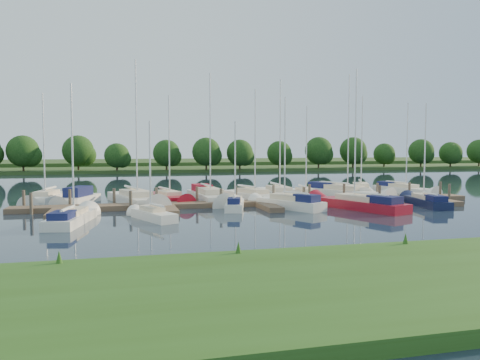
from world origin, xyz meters
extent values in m
plane|color=#192533|center=(0.00, 0.00, 0.00)|extent=(260.00, 260.00, 0.00)
cube|color=#274C15|center=(0.00, -16.00, 0.25)|extent=(90.00, 10.00, 0.50)
cube|color=brown|center=(0.00, 8.00, 0.20)|extent=(40.00, 2.00, 0.40)
cube|color=brown|center=(-16.00, 5.00, 0.20)|extent=(1.20, 4.00, 0.40)
cube|color=brown|center=(-8.00, 5.00, 0.20)|extent=(1.20, 4.00, 0.40)
cube|color=brown|center=(0.00, 5.00, 0.20)|extent=(1.20, 4.00, 0.40)
cube|color=brown|center=(8.00, 5.00, 0.20)|extent=(1.20, 4.00, 0.40)
cube|color=brown|center=(16.00, 5.00, 0.20)|extent=(1.20, 4.00, 0.40)
cylinder|color=#473D33|center=(-19.00, 9.30, 0.60)|extent=(0.24, 0.24, 2.00)
cylinder|color=#473D33|center=(-15.55, 9.30, 0.60)|extent=(0.24, 0.24, 2.00)
cylinder|color=#473D33|center=(-12.09, 9.30, 0.60)|extent=(0.24, 0.24, 2.00)
cylinder|color=#473D33|center=(-8.64, 9.30, 0.60)|extent=(0.24, 0.24, 2.00)
cylinder|color=#473D33|center=(-5.18, 9.30, 0.60)|extent=(0.24, 0.24, 2.00)
cylinder|color=#473D33|center=(-1.73, 9.30, 0.60)|extent=(0.24, 0.24, 2.00)
cylinder|color=#473D33|center=(1.73, 9.30, 0.60)|extent=(0.24, 0.24, 2.00)
cylinder|color=#473D33|center=(5.18, 9.30, 0.60)|extent=(0.24, 0.24, 2.00)
cylinder|color=#473D33|center=(8.64, 9.30, 0.60)|extent=(0.24, 0.24, 2.00)
cylinder|color=#473D33|center=(12.09, 9.30, 0.60)|extent=(0.24, 0.24, 2.00)
cylinder|color=#473D33|center=(15.55, 9.30, 0.60)|extent=(0.24, 0.24, 2.00)
cylinder|color=#473D33|center=(19.00, 9.30, 0.60)|extent=(0.24, 0.24, 2.00)
cylinder|color=#473D33|center=(-18.00, 6.70, 0.60)|extent=(0.24, 0.24, 2.00)
cylinder|color=#473D33|center=(-10.80, 6.70, 0.60)|extent=(0.24, 0.24, 2.00)
cylinder|color=#473D33|center=(-3.60, 6.70, 0.60)|extent=(0.24, 0.24, 2.00)
cylinder|color=#473D33|center=(3.60, 6.70, 0.60)|extent=(0.24, 0.24, 2.00)
cylinder|color=#473D33|center=(10.80, 6.70, 0.60)|extent=(0.24, 0.24, 2.00)
cylinder|color=#473D33|center=(18.00, 6.70, 0.60)|extent=(0.24, 0.24, 2.00)
cube|color=#274219|center=(0.00, 75.00, 0.30)|extent=(180.00, 30.00, 0.60)
cube|color=#355224|center=(0.00, 100.00, 0.70)|extent=(220.00, 40.00, 1.40)
cylinder|color=#38281C|center=(-28.96, 61.64, 1.25)|extent=(0.36, 0.36, 2.51)
sphere|color=black|center=(-28.96, 61.64, 4.32)|extent=(5.85, 5.85, 5.85)
sphere|color=black|center=(-27.71, 61.84, 3.48)|extent=(4.18, 4.18, 4.18)
cylinder|color=#38281C|center=(-20.36, 61.99, 1.42)|extent=(0.36, 0.36, 2.83)
sphere|color=black|center=(-20.36, 61.99, 4.87)|extent=(6.60, 6.60, 6.60)
sphere|color=black|center=(-18.94, 62.19, 3.93)|extent=(4.72, 4.72, 4.72)
cylinder|color=#38281C|center=(-12.17, 63.01, 1.12)|extent=(0.36, 0.36, 2.24)
sphere|color=black|center=(-12.17, 63.01, 3.85)|extent=(5.22, 5.22, 5.22)
sphere|color=black|center=(-11.05, 63.21, 3.11)|extent=(3.73, 3.73, 3.73)
cylinder|color=#38281C|center=(-3.64, 62.28, 1.37)|extent=(0.36, 0.36, 2.74)
sphere|color=black|center=(-3.64, 62.28, 4.71)|extent=(6.39, 6.39, 6.39)
sphere|color=black|center=(-2.27, 62.48, 3.80)|extent=(4.56, 4.56, 4.56)
cylinder|color=#38281C|center=(5.10, 62.40, 1.17)|extent=(0.36, 0.36, 2.34)
sphere|color=black|center=(5.10, 62.40, 4.04)|extent=(5.47, 5.47, 5.47)
sphere|color=black|center=(6.27, 62.60, 3.26)|extent=(3.91, 3.91, 3.91)
cylinder|color=#38281C|center=(11.55, 60.08, 1.38)|extent=(0.36, 0.36, 2.76)
sphere|color=black|center=(11.55, 60.08, 4.76)|extent=(6.45, 6.45, 6.45)
sphere|color=black|center=(12.93, 60.28, 3.84)|extent=(4.60, 4.60, 4.60)
cylinder|color=#38281C|center=(20.22, 61.18, 1.28)|extent=(0.36, 0.36, 2.55)
sphere|color=black|center=(20.22, 61.18, 4.39)|extent=(5.95, 5.95, 5.95)
sphere|color=black|center=(21.49, 61.38, 3.54)|extent=(4.25, 4.25, 4.25)
cylinder|color=#38281C|center=(27.83, 61.86, 1.00)|extent=(0.36, 0.36, 1.99)
sphere|color=black|center=(27.83, 61.86, 3.43)|extent=(4.65, 4.65, 4.65)
sphere|color=black|center=(28.83, 62.06, 2.77)|extent=(3.32, 3.32, 3.32)
cylinder|color=#38281C|center=(35.96, 61.29, 1.14)|extent=(0.36, 0.36, 2.28)
sphere|color=black|center=(35.96, 61.29, 3.93)|extent=(5.33, 5.33, 5.33)
sphere|color=black|center=(37.10, 61.49, 3.17)|extent=(3.81, 3.81, 3.81)
cylinder|color=#38281C|center=(45.47, 60.94, 1.20)|extent=(0.36, 0.36, 2.40)
sphere|color=black|center=(45.47, 60.94, 4.14)|extent=(5.60, 5.60, 5.60)
sphere|color=black|center=(46.67, 61.14, 3.34)|extent=(4.00, 4.00, 4.00)
cylinder|color=#38281C|center=(53.29, 62.27, 1.18)|extent=(0.36, 0.36, 2.37)
sphere|color=black|center=(53.29, 62.27, 4.08)|extent=(5.52, 5.52, 5.52)
sphere|color=black|center=(54.48, 62.47, 3.29)|extent=(3.95, 3.95, 3.95)
cylinder|color=#38281C|center=(61.69, 62.28, 1.28)|extent=(0.36, 0.36, 2.56)
sphere|color=black|center=(61.69, 62.28, 4.40)|extent=(5.97, 5.97, 5.97)
sphere|color=black|center=(62.97, 62.48, 3.55)|extent=(4.26, 4.26, 4.26)
cube|color=white|center=(-18.02, 14.77, 0.15)|extent=(3.16, 6.95, 1.08)
cone|color=white|center=(-18.68, 11.48, 0.15)|extent=(1.38, 2.49, 0.94)
cube|color=beige|center=(-18.09, 14.45, 0.84)|extent=(1.98, 3.24, 0.49)
cylinder|color=silver|center=(-18.15, 14.12, 5.22)|extent=(0.12, 0.12, 9.06)
cylinder|color=silver|center=(-17.89, 15.43, 1.23)|extent=(0.69, 2.98, 0.10)
cylinder|color=white|center=(-17.89, 15.43, 1.23)|extent=(0.72, 2.67, 0.20)
cube|color=white|center=(-15.21, 12.77, 0.15)|extent=(3.61, 5.61, 1.08)
cone|color=white|center=(-16.20, 10.29, 0.15)|extent=(1.41, 1.81, 0.88)
cube|color=#141946|center=(-15.21, 12.77, 1.03)|extent=(2.39, 3.25, 0.97)
cube|color=white|center=(-10.43, 11.75, 0.15)|extent=(4.83, 9.00, 1.22)
cone|color=white|center=(-9.17, 7.60, 0.15)|extent=(2.04, 3.25, 1.21)
cube|color=beige|center=(-10.30, 11.34, 0.94)|extent=(2.87, 4.26, 0.55)
cylinder|color=silver|center=(-10.18, 10.92, 6.63)|extent=(0.12, 0.12, 11.70)
cylinder|color=silver|center=(-10.68, 12.58, 1.39)|extent=(1.22, 3.76, 0.10)
cylinder|color=white|center=(-10.68, 12.58, 1.39)|extent=(1.19, 3.38, 0.20)
cube|color=maroon|center=(-7.43, 12.93, 0.15)|extent=(3.67, 6.95, 1.00)
cone|color=maroon|center=(-6.50, 9.71, 0.15)|extent=(1.55, 2.51, 0.94)
cube|color=beige|center=(-7.34, 12.61, 0.77)|extent=(2.19, 3.28, 0.46)
cylinder|color=silver|center=(-7.24, 12.28, 5.15)|extent=(0.12, 0.12, 9.03)
cylinder|color=silver|center=(-7.62, 13.57, 1.14)|extent=(0.94, 2.92, 0.10)
cylinder|color=white|center=(-7.62, 13.57, 1.14)|extent=(0.94, 2.63, 0.20)
cube|color=white|center=(-3.76, 11.87, 0.15)|extent=(2.96, 8.16, 1.26)
cone|color=white|center=(-3.40, 7.90, 0.15)|extent=(1.37, 2.89, 1.12)
cube|color=beige|center=(-3.73, 11.47, 0.98)|extent=(2.00, 3.73, 0.57)
cube|color=maroon|center=(-3.97, 14.10, 1.09)|extent=(1.78, 2.53, 0.63)
cylinder|color=silver|center=(-3.69, 11.08, 6.19)|extent=(0.12, 0.12, 10.78)
cylinder|color=silver|center=(-3.84, 12.67, 1.43)|extent=(0.43, 3.59, 0.10)
cylinder|color=white|center=(-3.84, 12.67, 1.43)|extent=(0.49, 3.20, 0.20)
cube|color=white|center=(0.39, 12.13, 0.15)|extent=(4.18, 7.40, 1.10)
cone|color=white|center=(1.53, 8.75, 0.15)|extent=(1.75, 2.69, 1.00)
cube|color=beige|center=(0.50, 11.80, 0.85)|extent=(2.45, 3.52, 0.50)
cylinder|color=silver|center=(0.62, 11.46, 5.52)|extent=(0.12, 0.12, 9.64)
cylinder|color=silver|center=(0.16, 12.81, 1.25)|extent=(1.12, 3.07, 0.10)
cylinder|color=white|center=(0.16, 12.81, 1.25)|extent=(1.10, 2.77, 0.20)
cube|color=white|center=(3.46, 13.37, 0.15)|extent=(2.44, 8.03, 1.17)
cone|color=white|center=(3.36, 9.38, 0.15)|extent=(1.19, 2.82, 1.12)
cube|color=beige|center=(3.45, 12.97, 0.90)|extent=(1.77, 3.63, 0.53)
cylinder|color=silver|center=(3.44, 12.57, 6.13)|extent=(0.12, 0.12, 10.76)
cylinder|color=silver|center=(3.49, 14.16, 1.33)|extent=(0.20, 3.59, 0.10)
cylinder|color=white|center=(3.49, 14.16, 1.33)|extent=(0.28, 3.19, 0.20)
cube|color=white|center=(6.19, 13.09, 0.15)|extent=(2.34, 6.37, 0.95)
cone|color=white|center=(5.89, 9.99, 0.15)|extent=(1.08, 2.26, 0.87)
cube|color=beige|center=(6.16, 12.78, 0.74)|extent=(1.58, 2.92, 0.43)
cylinder|color=silver|center=(6.13, 12.47, 4.81)|extent=(0.12, 0.12, 8.41)
cylinder|color=silver|center=(6.25, 13.71, 1.08)|extent=(0.37, 2.80, 0.10)
cylinder|color=white|center=(6.25, 13.71, 1.08)|extent=(0.44, 2.50, 0.20)
cube|color=white|center=(9.90, 12.58, 0.15)|extent=(5.87, 8.57, 1.22)
cone|color=white|center=(11.78, 8.82, 0.15)|extent=(2.37, 3.16, 1.18)
cube|color=beige|center=(10.09, 12.20, 0.94)|extent=(3.27, 4.17, 0.55)
cube|color=#141946|center=(8.85, 14.68, 1.05)|extent=(2.60, 2.99, 0.61)
cylinder|color=silver|center=(10.28, 11.83, 6.45)|extent=(0.12, 0.12, 11.35)
cylinder|color=silver|center=(9.53, 13.33, 1.38)|extent=(1.78, 3.43, 0.10)
cylinder|color=white|center=(9.53, 13.33, 1.38)|extent=(1.68, 3.10, 0.20)
cube|color=white|center=(13.26, 14.71, 0.15)|extent=(4.75, 7.28, 1.20)
cone|color=white|center=(11.79, 11.48, 0.15)|extent=(1.93, 2.67, 0.99)
cube|color=beige|center=(13.11, 14.39, 0.92)|extent=(2.68, 3.52, 0.54)
cylinder|color=silver|center=(12.96, 14.06, 5.55)|extent=(0.12, 0.12, 9.58)
cylinder|color=silver|center=(13.55, 15.36, 1.36)|extent=(1.41, 2.95, 0.10)
cylinder|color=white|center=(13.55, 15.36, 1.36)|extent=(1.36, 2.67, 0.20)
cube|color=white|center=(18.16, 14.75, 0.15)|extent=(3.70, 6.98, 1.01)
cone|color=white|center=(19.11, 11.53, 0.15)|extent=(1.57, 2.52, 0.94)
cube|color=beige|center=(18.26, 14.43, 0.78)|extent=(2.21, 3.30, 0.46)
cube|color=#141946|center=(17.63, 16.56, 0.87)|extent=(1.83, 2.31, 0.51)
cylinder|color=silver|center=(18.35, 14.11, 5.18)|extent=(0.12, 0.12, 9.07)
cylinder|color=silver|center=(17.98, 15.40, 1.15)|extent=(0.95, 2.93, 0.10)
cylinder|color=white|center=(17.98, 15.40, 1.15)|extent=(0.95, 2.64, 0.20)
cube|color=white|center=(-14.65, 1.45, 0.15)|extent=(2.93, 6.56, 0.94)
cone|color=white|center=(-14.06, 4.56, 0.15)|extent=(1.29, 2.35, 0.89)
cube|color=beige|center=(-14.59, 1.76, 0.73)|extent=(1.84, 3.05, 0.43)
cube|color=#141946|center=(-14.98, -0.30, 0.81)|extent=(1.58, 2.10, 0.47)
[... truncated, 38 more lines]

